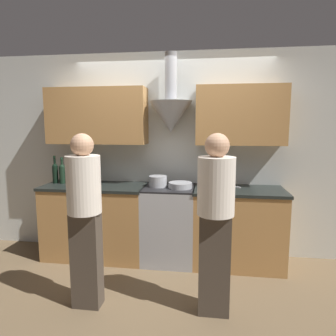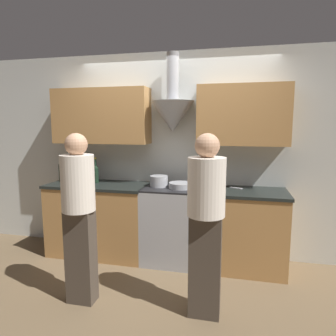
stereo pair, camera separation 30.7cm
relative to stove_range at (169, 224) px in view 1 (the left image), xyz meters
The scene contains 17 objects.
ground_plane 0.59m from the stove_range, 90.00° to the right, with size 12.00×12.00×0.00m, color brown.
wall_back 1.03m from the stove_range, 97.76° to the left, with size 8.40×0.53×2.60m.
counter_left 0.95m from the stove_range, behind, with size 1.29×0.62×0.94m.
counter_right 0.84m from the stove_range, ahead, with size 1.07×0.62×0.94m.
stove_range is the anchor object (origin of this frame).
wine_bottle_0 1.62m from the stove_range, behind, with size 0.07×0.07×0.36m.
wine_bottle_1 1.53m from the stove_range, behind, with size 0.08×0.08×0.34m.
wine_bottle_2 1.44m from the stove_range, behind, with size 0.07×0.07×0.34m.
wine_bottle_3 1.36m from the stove_range, behind, with size 0.07×0.07×0.33m.
wine_bottle_4 1.27m from the stove_range, behind, with size 0.08×0.08×0.33m.
wine_bottle_5 1.17m from the stove_range, behind, with size 0.08×0.08×0.33m.
stock_pot 0.55m from the stove_range, behind, with size 0.22×0.22×0.13m.
mixing_bowl 0.52m from the stove_range, 13.68° to the right, with size 0.28×0.28×0.07m.
orange_fruit 0.77m from the stove_range, 12.35° to the right, with size 0.08×0.08×0.08m.
chefs_knife 0.89m from the stove_range, ahead, with size 0.24×0.13×0.01m.
person_foreground_left 1.30m from the stove_range, 120.66° to the right, with size 0.30×0.30×1.62m.
person_foreground_right 1.22m from the stove_range, 61.67° to the right, with size 0.32×0.32×1.62m.
Camera 1 is at (0.48, -3.20, 1.69)m, focal length 32.00 mm.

